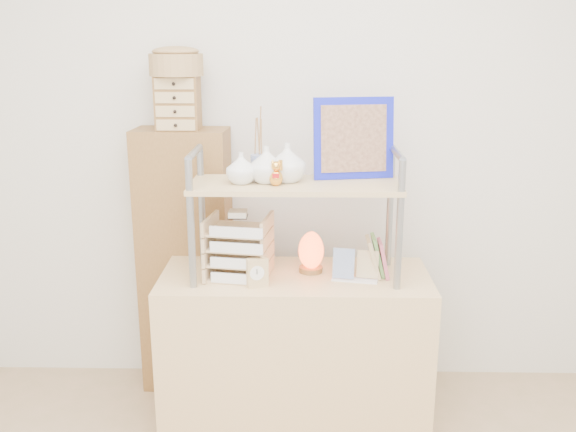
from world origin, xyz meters
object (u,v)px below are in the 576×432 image
cabinet (186,262)px  salt_lamp (311,252)px  desk (295,351)px  letter_tray (239,251)px

cabinet → salt_lamp: 0.73m
desk → cabinet: bearing=146.4°
cabinet → letter_tray: cabinet is taller
cabinet → salt_lamp: (0.63, -0.32, 0.17)m
desk → cabinet: (-0.56, 0.37, 0.30)m
desk → salt_lamp: 0.48m
desk → salt_lamp: (0.07, 0.05, 0.47)m
desk → cabinet: size_ratio=0.89×
salt_lamp → desk: bearing=-146.9°
cabinet → desk: bearing=-30.7°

